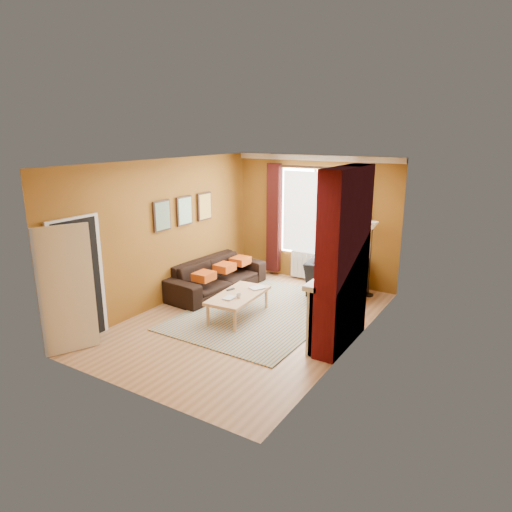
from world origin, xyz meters
The scene contains 12 objects.
ground centered at (0.00, 0.00, 0.00)m, with size 5.50×5.50×0.00m, color #976A44.
room_walls centered at (0.63, 0.29, 1.38)m, with size 3.82×5.54×2.83m.
striped_rug centered at (-0.01, 0.45, 0.01)m, with size 2.50×3.44×0.02m.
sofa centered at (-1.42, 0.96, 0.34)m, with size 2.35×0.92×0.69m, color black.
armchair centered at (0.83, 2.05, 0.37)m, with size 1.14×1.00×0.74m, color black.
coffee_table centered at (-0.26, 0.05, 0.40)m, with size 0.77×1.39×0.45m.
wicker_stool centered at (0.81, 2.02, 0.25)m, with size 0.52×0.52×0.51m.
floor_lamp centered at (1.40, 2.40, 1.23)m, with size 0.30×0.30×1.55m.
book_a centered at (-0.35, -0.23, 0.46)m, with size 0.17×0.23×0.02m, color #999999.
book_b centered at (-0.21, 0.54, 0.46)m, with size 0.21×0.29×0.02m, color #999999.
mug centered at (-0.13, -0.12, 0.49)m, with size 0.09×0.09×0.09m, color #999999.
tv_remote centered at (-0.49, 0.15, 0.46)m, with size 0.09×0.17×0.02m.
Camera 1 is at (4.08, -6.39, 3.29)m, focal length 32.00 mm.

